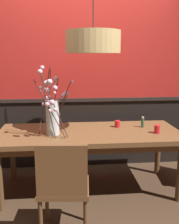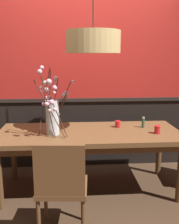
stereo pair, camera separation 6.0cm
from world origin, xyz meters
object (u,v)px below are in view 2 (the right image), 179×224
object	(u,v)px
candle_holder_nearer_center	(157,130)
condiment_bottle	(143,123)
candle_holder_nearer_edge	(118,124)
pendant_lamp	(93,42)
vase_with_blossoms	(53,113)
chair_far_side_left	(61,130)
chair_near_side_left	(61,184)
dining_table	(90,138)

from	to	relation	value
candle_holder_nearer_center	condiment_bottle	xyz separation A→B (m)	(-0.09, 0.26, 0.02)
candle_holder_nearer_edge	pendant_lamp	distance (m)	1.05
condiment_bottle	candle_holder_nearer_center	bearing A→B (deg)	-70.45
vase_with_blossoms	candle_holder_nearer_center	size ratio (longest dim) A/B	8.23
chair_far_side_left	pendant_lamp	size ratio (longest dim) A/B	0.82
condiment_bottle	candle_holder_nearer_edge	bearing A→B (deg)	173.87
vase_with_blossoms	condiment_bottle	xyz separation A→B (m)	(1.09, 0.20, -0.19)
vase_with_blossoms	pendant_lamp	distance (m)	0.89
candle_holder_nearer_center	candle_holder_nearer_edge	world-z (taller)	candle_holder_nearer_center
vase_with_blossoms	condiment_bottle	world-z (taller)	vase_with_blossoms
candle_holder_nearer_center	pendant_lamp	size ratio (longest dim) A/B	0.09
chair_near_side_left	vase_with_blossoms	xyz separation A→B (m)	(-0.11, 0.77, 0.47)
vase_with_blossoms	pendant_lamp	size ratio (longest dim) A/B	0.71
dining_table	vase_with_blossoms	distance (m)	0.54
candle_holder_nearer_center	pendant_lamp	bearing A→B (deg)	172.76
candle_holder_nearer_center	pendant_lamp	distance (m)	1.22
candle_holder_nearer_center	candle_holder_nearer_edge	bearing A→B (deg)	143.94
dining_table	chair_near_side_left	xyz separation A→B (m)	(-0.30, -0.84, -0.14)
chair_near_side_left	vase_with_blossoms	distance (m)	0.91
chair_far_side_left	dining_table	bearing A→B (deg)	-66.88
candle_holder_nearer_edge	chair_near_side_left	bearing A→B (deg)	-123.81
chair_near_side_left	candle_holder_nearer_center	xyz separation A→B (m)	(1.07, 0.70, 0.27)
condiment_bottle	pendant_lamp	size ratio (longest dim) A/B	0.12
chair_near_side_left	pendant_lamp	xyz separation A→B (m)	(0.34, 0.80, 1.23)
chair_far_side_left	candle_holder_nearer_edge	distance (m)	1.06
candle_holder_nearer_center	condiment_bottle	bearing A→B (deg)	109.55
chair_far_side_left	chair_near_side_left	distance (m)	1.71
chair_near_side_left	candle_holder_nearer_edge	xyz separation A→B (m)	(0.67, 1.00, 0.26)
candle_holder_nearer_center	candle_holder_nearer_edge	size ratio (longest dim) A/B	1.13
dining_table	pendant_lamp	bearing A→B (deg)	-51.91
chair_far_side_left	condiment_bottle	xyz separation A→B (m)	(1.04, -0.75, 0.29)
chair_near_side_left	candle_holder_nearer_edge	distance (m)	1.23
chair_far_side_left	candle_holder_nearer_edge	xyz separation A→B (m)	(0.73, -0.71, 0.27)
chair_far_side_left	vase_with_blossoms	distance (m)	1.05
pendant_lamp	candle_holder_nearer_center	bearing A→B (deg)	-7.24
dining_table	candle_holder_nearer_edge	bearing A→B (deg)	23.30
dining_table	vase_with_blossoms	world-z (taller)	vase_with_blossoms
dining_table	candle_holder_nearer_edge	xyz separation A→B (m)	(0.36, 0.16, 0.12)
dining_table	candle_holder_nearer_center	xyz separation A→B (m)	(0.77, -0.14, 0.13)
condiment_bottle	pendant_lamp	xyz separation A→B (m)	(-0.64, -0.17, 0.95)
dining_table	condiment_bottle	world-z (taller)	condiment_bottle
condiment_bottle	pendant_lamp	world-z (taller)	pendant_lamp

